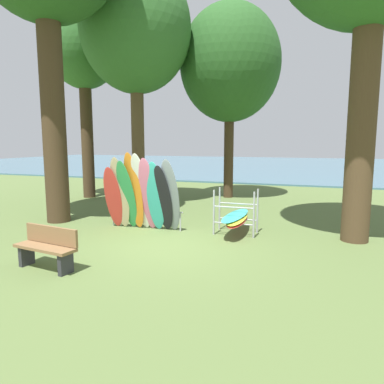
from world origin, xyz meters
TOP-DOWN VIEW (x-y plane):
  - ground_plane at (0.00, 0.00)m, footprint 80.00×80.00m
  - lake_water at (0.00, 31.24)m, footprint 80.00×36.00m
  - tree_mid_behind at (-3.61, 5.35)m, footprint 4.39×4.39m
  - tree_far_left_back at (-0.43, 8.08)m, footprint 4.44×4.44m
  - tree_far_right_back at (-6.51, 5.96)m, footprint 3.16×3.16m
  - leaning_board_pile at (-1.33, 1.19)m, footprint 2.38×0.76m
  - board_storage_rack at (1.35, 1.72)m, footprint 1.15×2.12m
  - park_bench at (-1.66, -2.25)m, footprint 1.44×0.60m

SIDE VIEW (x-z plane):
  - ground_plane at x=0.00m, z-range 0.00..0.00m
  - lake_water at x=0.00m, z-range 0.00..0.10m
  - park_bench at x=-1.66m, z-range 0.03..0.88m
  - board_storage_rack at x=1.35m, z-range -0.15..1.10m
  - leaning_board_pile at x=-1.33m, z-range -0.10..2.17m
  - tree_far_left_back at x=-0.43m, z-range 1.68..10.20m
  - tree_far_right_back at x=-6.51m, z-range 2.27..10.77m
  - tree_mid_behind at x=-3.61m, z-range 2.16..11.67m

